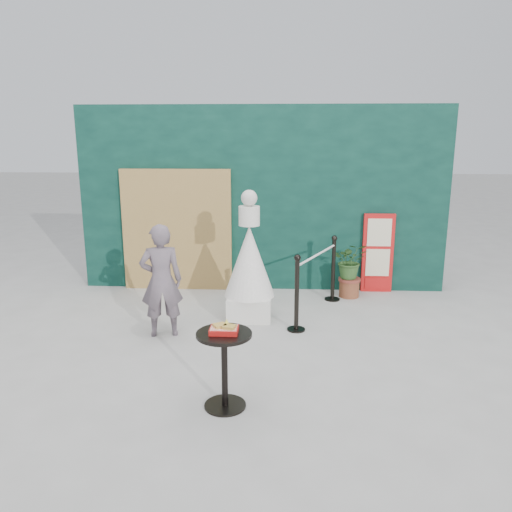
# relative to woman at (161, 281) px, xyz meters

# --- Properties ---
(ground) EXTENTS (60.00, 60.00, 0.00)m
(ground) POSITION_rel_woman_xyz_m (1.19, -0.92, -0.73)
(ground) COLOR #ADAAA5
(ground) RESTS_ON ground
(back_wall) EXTENTS (6.00, 0.30, 3.00)m
(back_wall) POSITION_rel_woman_xyz_m (1.19, 2.23, 0.77)
(back_wall) COLOR black
(back_wall) RESTS_ON ground
(bamboo_fence) EXTENTS (1.80, 0.08, 2.00)m
(bamboo_fence) POSITION_rel_woman_xyz_m (-0.21, 2.02, 0.27)
(bamboo_fence) COLOR tan
(bamboo_fence) RESTS_ON ground
(woman) EXTENTS (0.60, 0.46, 1.46)m
(woman) POSITION_rel_woman_xyz_m (0.00, 0.00, 0.00)
(woman) COLOR #6A5B63
(woman) RESTS_ON ground
(menu_board) EXTENTS (0.50, 0.07, 1.30)m
(menu_board) POSITION_rel_woman_xyz_m (3.09, 2.03, -0.08)
(menu_board) COLOR red
(menu_board) RESTS_ON ground
(statue) EXTENTS (0.71, 0.71, 1.81)m
(statue) POSITION_rel_woman_xyz_m (1.07, 0.70, 0.01)
(statue) COLOR white
(statue) RESTS_ON ground
(cafe_table) EXTENTS (0.52, 0.52, 0.75)m
(cafe_table) POSITION_rel_woman_xyz_m (1.00, -1.72, -0.23)
(cafe_table) COLOR black
(cafe_table) RESTS_ON ground
(food_basket) EXTENTS (0.26, 0.19, 0.11)m
(food_basket) POSITION_rel_woman_xyz_m (1.00, -1.72, 0.06)
(food_basket) COLOR red
(food_basket) RESTS_ON cafe_table
(planter) EXTENTS (0.52, 0.45, 0.89)m
(planter) POSITION_rel_woman_xyz_m (2.60, 1.72, -0.22)
(planter) COLOR brown
(planter) RESTS_ON ground
(stanchion_barrier) EXTENTS (0.84, 1.54, 1.03)m
(stanchion_barrier) POSITION_rel_woman_xyz_m (2.02, 0.90, -0.24)
(stanchion_barrier) COLOR black
(stanchion_barrier) RESTS_ON ground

